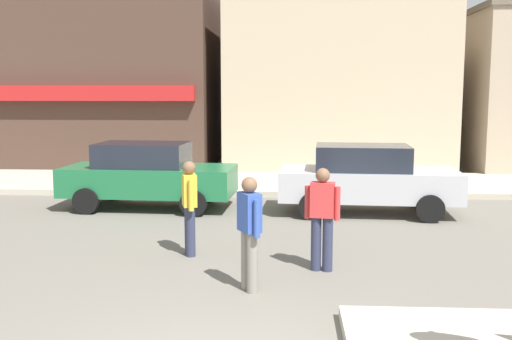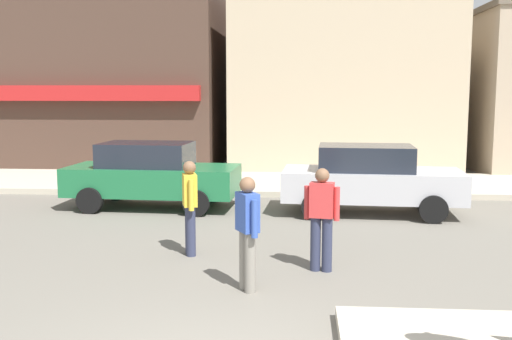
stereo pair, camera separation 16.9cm
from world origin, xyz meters
name	(u,v)px [view 1 (the left image)]	position (x,y,z in m)	size (l,w,h in m)	color
kerb_far	(268,183)	(0.00, 12.31, 0.07)	(80.00, 4.00, 0.15)	#B7AD99
parked_car_nearest	(148,174)	(-2.72, 8.75, 0.81)	(4.09, 2.04, 1.56)	#1E6B3D
parked_car_second	(367,178)	(2.40, 8.43, 0.81)	(4.09, 2.05, 1.56)	#B7B7BC
pedestrian_crossing_near	(322,216)	(1.15, 3.95, 0.87)	(0.56, 0.28, 1.61)	#2D334C
pedestrian_crossing_far	(190,205)	(-1.04, 4.72, 0.87)	(0.31, 0.55, 1.61)	#2D334C
pedestrian_kerb_side	(249,230)	(0.10, 2.95, 0.87)	(0.37, 0.52, 1.61)	gray
building_corner_shop	(84,56)	(-7.60, 18.63, 4.16)	(11.18, 9.14, 8.32)	#473328
building_storefront_left_near	(334,84)	(2.24, 17.34, 3.03)	(7.79, 6.51, 6.05)	tan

